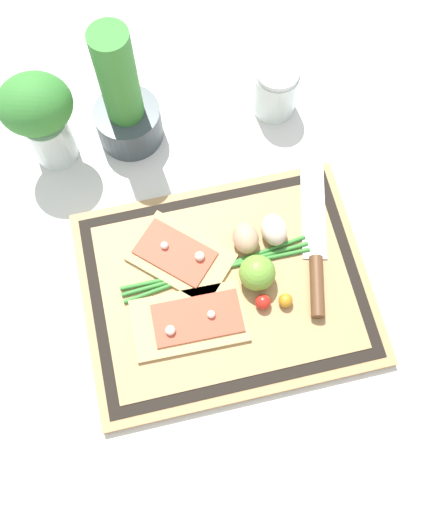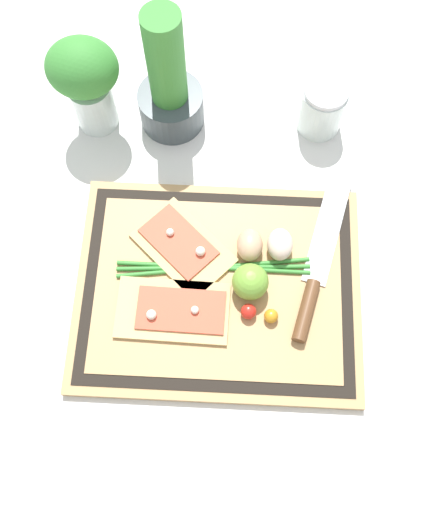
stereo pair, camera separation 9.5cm
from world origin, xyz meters
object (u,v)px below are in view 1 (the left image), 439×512
at_px(cherry_tomato_red, 263,302).
at_px(egg_pink, 274,230).
at_px(sauce_jar, 275,92).
at_px(egg_brown, 246,238).
at_px(pizza_slice_near, 191,320).
at_px(knife, 315,257).
at_px(herb_pot, 125,105).
at_px(pizza_slice_far, 180,256).
at_px(cherry_tomato_yellow, 286,300).
at_px(lime, 257,272).
at_px(herb_glass, 40,115).

bearing_deg(cherry_tomato_red, egg_pink, 67.27).
bearing_deg(sauce_jar, egg_pink, -105.19).
height_order(egg_brown, cherry_tomato_red, egg_brown).
relative_size(pizza_slice_near, sauce_jar, 1.77).
xyz_separation_m(knife, herb_pot, (-0.25, 0.31, 0.06)).
bearing_deg(egg_pink, cherry_tomato_red, -112.73).
height_order(egg_pink, sauce_jar, sauce_jar).
distance_m(pizza_slice_far, egg_pink, 0.16).
xyz_separation_m(cherry_tomato_red, cherry_tomato_yellow, (0.04, -0.01, -0.00)).
height_order(lime, cherry_tomato_red, lime).
bearing_deg(egg_pink, egg_brown, -175.94).
bearing_deg(lime, egg_pink, 55.78).
distance_m(knife, lime, 0.10).
relative_size(knife, egg_pink, 5.62).
bearing_deg(lime, sauce_jar, 70.36).
xyz_separation_m(herb_pot, herb_glass, (-0.13, -0.01, 0.03)).
relative_size(egg_brown, sauce_jar, 0.54).
distance_m(pizza_slice_near, herb_glass, 0.41).
bearing_deg(herb_glass, pizza_slice_far, -55.55).
xyz_separation_m(lime, cherry_tomato_yellow, (0.03, -0.05, -0.02)).
distance_m(knife, cherry_tomato_red, 0.12).
relative_size(egg_brown, herb_glass, 0.28).
relative_size(knife, cherry_tomato_yellow, 13.73).
height_order(lime, cherry_tomato_yellow, lime).
distance_m(pizza_slice_far, cherry_tomato_red, 0.15).
bearing_deg(pizza_slice_far, herb_glass, 124.45).
distance_m(pizza_slice_near, herb_pot, 0.38).
bearing_deg(sauce_jar, egg_brown, -114.41).
relative_size(lime, herb_pot, 0.23).
xyz_separation_m(egg_brown, egg_pink, (0.05, 0.00, 0.00)).
xyz_separation_m(knife, cherry_tomato_yellow, (-0.07, -0.06, 0.00)).
bearing_deg(herb_glass, cherry_tomato_yellow, -48.85).
bearing_deg(egg_pink, herb_glass, 143.15).
distance_m(lime, sauce_jar, 0.34).
bearing_deg(pizza_slice_far, cherry_tomato_yellow, -37.71).
xyz_separation_m(pizza_slice_far, lime, (0.11, -0.06, 0.02)).
xyz_separation_m(pizza_slice_near, sauce_jar, (0.23, 0.37, 0.02)).
bearing_deg(herb_pot, lime, -65.36).
distance_m(egg_brown, sauce_jar, 0.29).
bearing_deg(lime, egg_brown, 92.08).
bearing_deg(egg_brown, egg_pink, 4.06).
xyz_separation_m(pizza_slice_far, egg_brown, (0.11, 0.00, 0.02)).
bearing_deg(pizza_slice_far, sauce_jar, 49.01).
bearing_deg(egg_brown, lime, -87.92).
height_order(pizza_slice_near, cherry_tomato_red, same).
relative_size(cherry_tomato_yellow, sauce_jar, 0.22).
bearing_deg(sauce_jar, lime, -109.64).
relative_size(cherry_tomato_red, sauce_jar, 0.24).
height_order(cherry_tomato_red, cherry_tomato_yellow, cherry_tomato_red).
bearing_deg(knife, cherry_tomato_red, -151.27).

